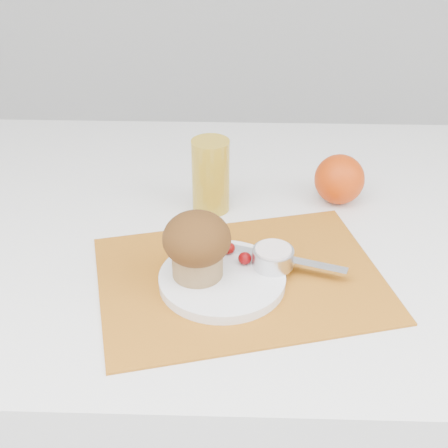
{
  "coord_description": "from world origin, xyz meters",
  "views": [
    {
      "loc": [
        -0.07,
        -0.81,
        1.28
      ],
      "look_at": [
        -0.09,
        -0.04,
        0.8
      ],
      "focal_mm": 50.0,
      "sensor_mm": 36.0,
      "label": 1
    }
  ],
  "objects_px": {
    "plate": "(222,279)",
    "muffin": "(197,244)",
    "orange": "(339,179)",
    "juice_glass": "(211,176)",
    "table": "(273,385)"
  },
  "relations": [
    {
      "from": "plate",
      "to": "juice_glass",
      "type": "height_order",
      "value": "juice_glass"
    },
    {
      "from": "plate",
      "to": "orange",
      "type": "height_order",
      "value": "orange"
    },
    {
      "from": "plate",
      "to": "muffin",
      "type": "distance_m",
      "value": 0.07
    },
    {
      "from": "orange",
      "to": "juice_glass",
      "type": "bearing_deg",
      "value": -171.63
    },
    {
      "from": "table",
      "to": "orange",
      "type": "xyz_separation_m",
      "value": [
        0.1,
        0.07,
        0.42
      ]
    },
    {
      "from": "plate",
      "to": "orange",
      "type": "xyz_separation_m",
      "value": [
        0.19,
        0.24,
        0.03
      ]
    },
    {
      "from": "juice_glass",
      "to": "muffin",
      "type": "height_order",
      "value": "juice_glass"
    },
    {
      "from": "juice_glass",
      "to": "muffin",
      "type": "xyz_separation_m",
      "value": [
        -0.01,
        -0.21,
        0.01
      ]
    },
    {
      "from": "plate",
      "to": "muffin",
      "type": "bearing_deg",
      "value": 176.25
    },
    {
      "from": "orange",
      "to": "muffin",
      "type": "height_order",
      "value": "muffin"
    },
    {
      "from": "plate",
      "to": "muffin",
      "type": "height_order",
      "value": "muffin"
    },
    {
      "from": "plate",
      "to": "orange",
      "type": "relative_size",
      "value": 2.09
    },
    {
      "from": "table",
      "to": "muffin",
      "type": "relative_size",
      "value": 12.75
    },
    {
      "from": "orange",
      "to": "muffin",
      "type": "xyz_separation_m",
      "value": [
        -0.22,
        -0.24,
        0.02
      ]
    },
    {
      "from": "plate",
      "to": "orange",
      "type": "bearing_deg",
      "value": 51.88
    }
  ]
}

